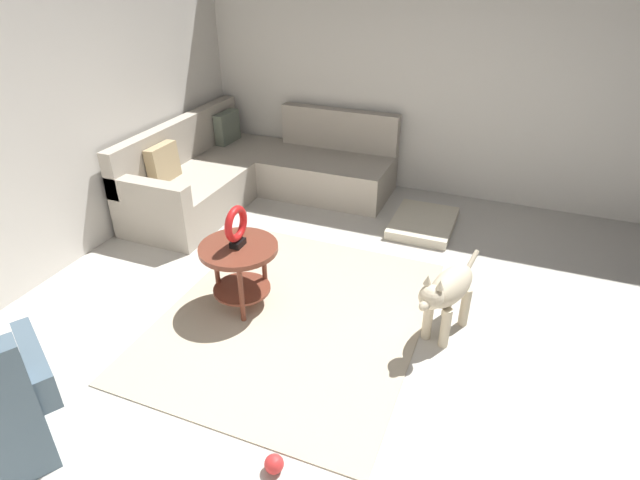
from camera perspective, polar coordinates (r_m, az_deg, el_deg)
ground_plane at (r=3.77m, az=6.10°, el=-12.86°), size 6.00×6.00×0.10m
wall_back at (r=4.64m, az=-30.95°, el=11.40°), size 6.00×0.12×2.70m
wall_right at (r=5.79m, az=15.53°, el=17.43°), size 0.12×6.00×2.70m
area_rug at (r=4.02m, az=-2.94°, el=-8.47°), size 2.30×1.90×0.01m
sectional_couch at (r=5.83m, az=-7.47°, el=7.36°), size 2.20×2.25×0.88m
side_table at (r=3.97m, az=-8.92°, el=-2.19°), size 0.60×0.60×0.54m
torus_sculpture at (r=3.82m, az=-9.26°, el=1.56°), size 0.28×0.08×0.33m
dog_bed_mat at (r=5.34m, az=11.35°, el=1.87°), size 0.80×0.60×0.09m
dog at (r=3.75m, az=13.95°, el=-5.57°), size 0.82×0.37×0.63m
dog_toy_ball at (r=3.05m, az=-5.11°, el=-23.47°), size 0.11×0.11×0.11m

